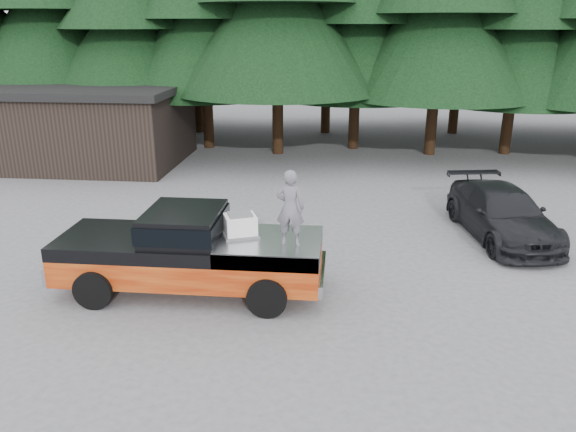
# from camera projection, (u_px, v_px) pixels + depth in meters

# --- Properties ---
(ground) EXTENTS (120.00, 120.00, 0.00)m
(ground) POSITION_uv_depth(u_px,v_px,m) (247.00, 297.00, 12.47)
(ground) COLOR #4F4F52
(ground) RESTS_ON ground
(pickup_truck) EXTENTS (6.00, 2.04, 1.33)m
(pickup_truck) POSITION_uv_depth(u_px,v_px,m) (191.00, 264.00, 12.55)
(pickup_truck) COLOR #BF591A
(pickup_truck) RESTS_ON ground
(truck_cab) EXTENTS (1.66, 1.90, 0.59)m
(truck_cab) POSITION_uv_depth(u_px,v_px,m) (184.00, 223.00, 12.24)
(truck_cab) COLOR black
(truck_cab) RESTS_ON pickup_truck
(air_compressor) EXTENTS (0.82, 0.76, 0.46)m
(air_compressor) POSITION_uv_depth(u_px,v_px,m) (240.00, 226.00, 12.26)
(air_compressor) COLOR white
(air_compressor) RESTS_ON pickup_truck
(man_on_bed) EXTENTS (0.63, 0.45, 1.63)m
(man_on_bed) POSITION_uv_depth(u_px,v_px,m) (290.00, 208.00, 11.58)
(man_on_bed) COLOR #5B5A62
(man_on_bed) RESTS_ON pickup_truck
(parked_car) EXTENTS (2.73, 5.07, 1.40)m
(parked_car) POSITION_uv_depth(u_px,v_px,m) (502.00, 213.00, 15.77)
(parked_car) COLOR black
(parked_car) RESTS_ON ground
(utility_building) EXTENTS (8.40, 6.40, 3.30)m
(utility_building) POSITION_uv_depth(u_px,v_px,m) (86.00, 124.00, 24.06)
(utility_building) COLOR black
(utility_building) RESTS_ON ground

